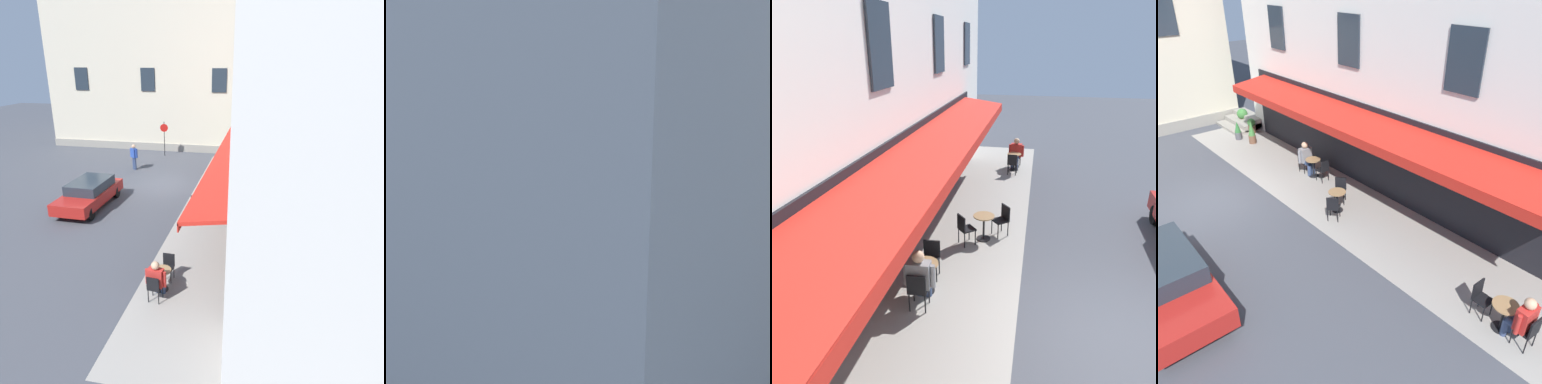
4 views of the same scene
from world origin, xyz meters
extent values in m
plane|color=#42444C|center=(0.00, 0.00, 0.00)|extent=(70.00, 70.00, 0.00)
cube|color=gray|center=(-3.25, -3.40, 0.00)|extent=(20.50, 3.20, 0.01)
cube|color=black|center=(-3.00, -4.97, 1.60)|extent=(16.00, 0.06, 3.20)
cube|color=red|center=(-3.00, -4.15, 2.85)|extent=(15.00, 1.70, 0.36)
cube|color=red|center=(-3.00, -3.32, 2.62)|extent=(15.00, 0.04, 0.28)
cube|color=#232D38|center=(-6.33, -4.96, 5.20)|extent=(1.10, 0.06, 1.70)
cube|color=#232D38|center=(-1.67, -4.96, 5.20)|extent=(1.10, 0.06, 1.70)
cube|color=#232D38|center=(3.00, -4.96, 5.20)|extent=(1.10, 0.06, 1.70)
cube|color=#232D38|center=(7.96, -2.00, 5.50)|extent=(0.06, 1.10, 1.70)
cube|color=gray|center=(6.60, -4.20, 0.07)|extent=(2.40, 1.40, 0.15)
cube|color=gray|center=(6.60, -4.55, 0.22)|extent=(2.40, 1.05, 0.30)
cube|color=gray|center=(6.60, -4.90, 0.38)|extent=(2.40, 0.70, 0.45)
cylinder|color=black|center=(-9.81, -2.61, 0.01)|extent=(0.40, 0.40, 0.03)
cylinder|color=black|center=(-9.81, -2.61, 0.36)|extent=(0.06, 0.06, 0.72)
cylinder|color=#99754C|center=(-9.81, -2.61, 0.73)|extent=(0.60, 0.60, 0.03)
cylinder|color=black|center=(-10.21, -2.74, 0.23)|extent=(0.03, 0.03, 0.45)
cylinder|color=black|center=(-10.17, -2.40, 0.23)|extent=(0.03, 0.03, 0.45)
cylinder|color=black|center=(-10.54, -2.70, 0.23)|extent=(0.03, 0.03, 0.45)
cylinder|color=black|center=(-10.51, -2.37, 0.23)|extent=(0.03, 0.03, 0.45)
cube|color=black|center=(-10.36, -2.55, 0.47)|extent=(0.44, 0.44, 0.04)
cube|color=black|center=(-10.54, -2.53, 0.70)|extent=(0.08, 0.40, 0.42)
cylinder|color=black|center=(-9.42, -2.46, 0.23)|extent=(0.03, 0.03, 0.45)
cylinder|color=black|center=(-9.44, -2.79, 0.23)|extent=(0.03, 0.03, 0.45)
cylinder|color=black|center=(-9.08, -2.47, 0.23)|extent=(0.03, 0.03, 0.45)
cylinder|color=black|center=(-9.10, -2.81, 0.23)|extent=(0.03, 0.03, 0.45)
cube|color=black|center=(-9.26, -2.63, 0.47)|extent=(0.42, 0.42, 0.04)
cube|color=black|center=(-9.08, -2.64, 0.70)|extent=(0.06, 0.40, 0.42)
cylinder|color=black|center=(-0.71, -3.90, 0.01)|extent=(0.40, 0.40, 0.03)
cylinder|color=black|center=(-0.71, -3.90, 0.36)|extent=(0.06, 0.06, 0.72)
cylinder|color=#99754C|center=(-0.71, -3.90, 0.73)|extent=(0.60, 0.60, 0.03)
cylinder|color=black|center=(-0.34, -3.71, 0.23)|extent=(0.03, 0.03, 0.45)
cylinder|color=black|center=(-0.32, -4.05, 0.23)|extent=(0.03, 0.03, 0.45)
cylinder|color=black|center=(0.00, -3.69, 0.23)|extent=(0.03, 0.03, 0.45)
cylinder|color=black|center=(0.02, -4.03, 0.23)|extent=(0.03, 0.03, 0.45)
cube|color=black|center=(-0.16, -3.87, 0.47)|extent=(0.42, 0.42, 0.04)
cube|color=black|center=(0.02, -3.86, 0.70)|extent=(0.06, 0.40, 0.42)
cylinder|color=black|center=(-1.08, -4.09, 0.23)|extent=(0.03, 0.03, 0.45)
cylinder|color=black|center=(-1.10, -3.75, 0.23)|extent=(0.03, 0.03, 0.45)
cylinder|color=black|center=(-1.42, -4.12, 0.23)|extent=(0.03, 0.03, 0.45)
cylinder|color=black|center=(-1.44, -3.78, 0.23)|extent=(0.03, 0.03, 0.45)
cube|color=black|center=(-1.26, -3.93, 0.47)|extent=(0.43, 0.43, 0.04)
cube|color=black|center=(-1.44, -3.95, 0.70)|extent=(0.07, 0.40, 0.42)
cylinder|color=black|center=(-3.37, -2.98, 0.01)|extent=(0.40, 0.40, 0.03)
cylinder|color=black|center=(-3.37, -2.98, 0.36)|extent=(0.06, 0.06, 0.72)
cylinder|color=#99754C|center=(-3.37, -2.98, 0.73)|extent=(0.60, 0.60, 0.03)
cylinder|color=black|center=(-3.74, -2.79, 0.23)|extent=(0.03, 0.03, 0.45)
cylinder|color=black|center=(-3.47, -2.58, 0.23)|extent=(0.03, 0.03, 0.45)
cylinder|color=black|center=(-3.95, -2.53, 0.23)|extent=(0.03, 0.03, 0.45)
cylinder|color=black|center=(-3.69, -2.31, 0.23)|extent=(0.03, 0.03, 0.45)
cube|color=black|center=(-3.71, -2.55, 0.47)|extent=(0.56, 0.56, 0.04)
cube|color=black|center=(-3.83, -2.41, 0.70)|extent=(0.34, 0.28, 0.42)
cylinder|color=black|center=(-2.99, -3.16, 0.23)|extent=(0.03, 0.03, 0.45)
cylinder|color=black|center=(-3.25, -3.38, 0.23)|extent=(0.03, 0.03, 0.45)
cylinder|color=black|center=(-2.77, -3.41, 0.23)|extent=(0.03, 0.03, 0.45)
cylinder|color=black|center=(-3.03, -3.64, 0.23)|extent=(0.03, 0.03, 0.45)
cube|color=black|center=(-3.01, -3.40, 0.47)|extent=(0.56, 0.56, 0.04)
cube|color=black|center=(-2.89, -3.53, 0.70)|extent=(0.33, 0.29, 0.42)
cylinder|color=navy|center=(-9.97, -2.69, 0.23)|extent=(0.15, 0.15, 0.47)
cylinder|color=navy|center=(-10.14, -2.67, 0.49)|extent=(0.36, 0.19, 0.16)
cylinder|color=navy|center=(-9.95, -2.50, 0.23)|extent=(0.15, 0.15, 0.47)
cylinder|color=navy|center=(-10.12, -2.48, 0.49)|extent=(0.36, 0.19, 0.16)
cube|color=red|center=(-10.30, -2.56, 0.78)|extent=(0.32, 0.50, 0.58)
sphere|color=tan|center=(-10.30, -2.56, 1.20)|extent=(0.26, 0.26, 0.26)
cylinder|color=red|center=(-10.33, -2.85, 0.76)|extent=(0.10, 0.10, 0.51)
cylinder|color=red|center=(-10.27, -2.27, 0.76)|extent=(0.10, 0.10, 0.51)
cylinder|color=navy|center=(-0.57, -3.79, 0.23)|extent=(0.16, 0.16, 0.47)
cylinder|color=navy|center=(-0.40, -3.79, 0.49)|extent=(0.36, 0.18, 0.16)
cylinder|color=navy|center=(-0.56, -3.98, 0.23)|extent=(0.16, 0.16, 0.47)
cylinder|color=navy|center=(-0.39, -3.98, 0.49)|extent=(0.36, 0.18, 0.16)
cube|color=gray|center=(-0.22, -3.87, 0.79)|extent=(0.30, 0.50, 0.59)
sphere|color=tan|center=(-0.22, -3.87, 1.21)|extent=(0.26, 0.26, 0.26)
cylinder|color=gray|center=(-0.23, -3.58, 0.77)|extent=(0.10, 0.10, 0.52)
cylinder|color=gray|center=(-0.21, -4.17, 0.77)|extent=(0.10, 0.10, 0.52)
cylinder|color=brown|center=(6.72, -4.59, 0.19)|extent=(0.36, 0.36, 0.39)
sphere|color=#3D7A38|center=(6.72, -4.59, 0.63)|extent=(0.56, 0.56, 0.56)
cylinder|color=brown|center=(5.35, -4.38, 0.19)|extent=(0.38, 0.38, 0.38)
sphere|color=#3D7A38|center=(5.35, -4.38, 0.55)|extent=(0.40, 0.40, 0.40)
cylinder|color=brown|center=(4.06, -3.71, 0.20)|extent=(0.34, 0.34, 0.41)
cone|color=#3D7A38|center=(4.06, -3.71, 0.79)|extent=(0.32, 0.32, 0.77)
cylinder|color=#4C4C51|center=(4.98, -3.44, 0.18)|extent=(0.33, 0.33, 0.37)
cone|color=#2D6B33|center=(4.98, -3.44, 0.65)|extent=(0.31, 0.31, 0.56)
cube|color=#A81E19|center=(-3.92, 2.88, 0.57)|extent=(4.33, 1.87, 0.55)
cube|color=#232D38|center=(-3.72, 2.87, 1.09)|extent=(2.44, 1.64, 0.48)
cylinder|color=black|center=(-5.38, 2.10, 0.30)|extent=(0.60, 0.20, 0.60)
cylinder|color=black|center=(-2.48, 2.05, 0.30)|extent=(0.60, 0.20, 0.60)
camera|label=1|loc=(-18.99, -5.46, 7.00)|focal=33.02mm
camera|label=2|loc=(6.70, -15.47, 4.36)|focal=37.34mm
camera|label=3|loc=(6.00, -1.66, 5.27)|focal=34.81mm
camera|label=4|loc=(-12.21, 4.07, 7.18)|focal=35.85mm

